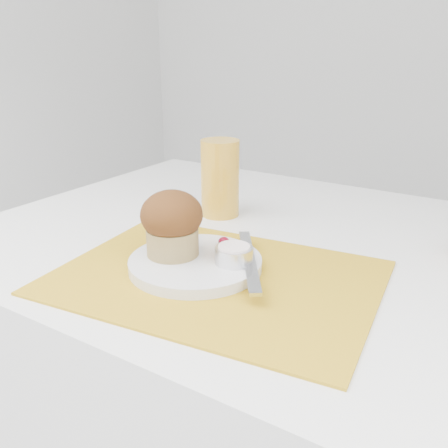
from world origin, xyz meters
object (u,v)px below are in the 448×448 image
Objects in this scene: table at (298,425)px; plate at (195,263)px; muffin at (172,222)px; juice_glass at (220,178)px.

table is 6.02× the size of plate.
muffin is at bearing -173.35° from plate.
plate is at bearing -65.31° from juice_glass.
juice_glass is 1.49× the size of muffin.
table is at bearing -15.30° from juice_glass.
juice_glass reaches higher than table.
muffin is at bearing -129.10° from table.
juice_glass is (-0.22, 0.06, 0.45)m from table.
muffin is (-0.15, -0.18, 0.45)m from table.
juice_glass is at bearing 106.26° from muffin.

